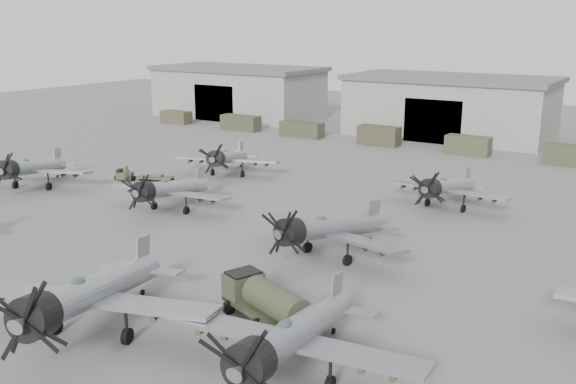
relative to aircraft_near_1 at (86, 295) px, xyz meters
name	(u,v)px	position (x,y,z in m)	size (l,w,h in m)	color
ground	(140,269)	(-5.00, 8.58, -2.52)	(220.00, 220.00, 0.00)	slate
hangar_left	(238,91)	(-43.00, 70.54, 1.85)	(29.00, 14.80, 8.70)	#AAABA0
hangar_center	(450,106)	(-5.00, 70.54, 1.85)	(29.00, 14.80, 8.70)	#AAABA0
support_truck_0	(176,117)	(-46.88, 58.58, -1.51)	(5.24, 2.20, 2.03)	#45452D
support_truck_1	(241,123)	(-33.69, 58.58, -1.38)	(6.33, 2.20, 2.29)	#40412A
support_truck_2	(302,129)	(-22.69, 58.58, -1.44)	(6.45, 2.20, 2.17)	#3D412A
support_truck_3	(379,136)	(-10.53, 58.58, -1.23)	(5.65, 2.20, 2.59)	#3F3E29
support_truck_4	(468,145)	(1.62, 58.58, -1.35)	(5.45, 2.20, 2.35)	#43462E
support_truck_5	(568,155)	(13.26, 58.58, -1.33)	(5.07, 2.20, 2.39)	#3E432B
aircraft_near_1	(86,295)	(0.00, 0.00, 0.00)	(13.84, 12.46, 5.54)	#97999F
aircraft_near_2	(290,337)	(11.04, 2.09, -0.22)	(12.73, 11.46, 5.06)	gray
aircraft_mid_0	(29,168)	(-29.50, 18.17, -0.33)	(11.82, 10.70, 4.81)	#94979C
aircraft_mid_1	(168,189)	(-12.57, 19.66, -0.47)	(11.34, 10.21, 4.51)	#989AA0
aircraft_mid_2	(326,229)	(4.58, 16.95, -0.31)	(12.24, 11.01, 4.86)	gray
aircraft_far_0	(227,158)	(-16.59, 33.05, -0.47)	(11.24, 10.13, 4.51)	#96999E
aircraft_far_1	(446,187)	(7.41, 33.39, -0.50)	(11.15, 10.04, 4.45)	#93959B
fuel_tanker	(267,300)	(6.73, 6.52, -1.12)	(6.68, 4.24, 2.45)	#3B412A
tug_trailer	(137,176)	(-23.39, 26.46, -2.07)	(5.95, 3.43, 1.21)	#474A30
ground_crew	(127,175)	(-23.15, 24.91, -1.57)	(0.70, 0.46, 1.91)	#3E3C28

